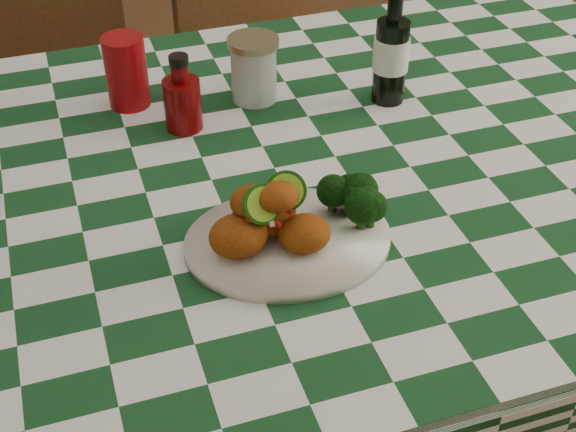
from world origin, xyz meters
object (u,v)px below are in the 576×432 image
object	(u,v)px
plate	(288,242)
red_tumbler	(126,72)
wooden_chair_right	(282,104)
mason_jar	(254,69)
fried_chicken_pile	(276,212)
wooden_chair_left	(52,131)
beer_bottle	(392,43)
ketchup_bottle	(182,93)
dining_table	(277,339)

from	to	relation	value
plate	red_tumbler	xyz separation A→B (m)	(-0.14, 0.46, 0.05)
wooden_chair_right	mason_jar	bearing A→B (deg)	-122.46
fried_chicken_pile	wooden_chair_left	world-z (taller)	wooden_chair_left
fried_chicken_pile	beer_bottle	xyz separation A→B (m)	(0.31, 0.33, 0.04)
plate	mason_jar	size ratio (longest dim) A/B	2.48
fried_chicken_pile	red_tumbler	size ratio (longest dim) A/B	1.19
ketchup_bottle	mason_jar	distance (m)	0.15
beer_bottle	wooden_chair_left	distance (m)	0.96
fried_chicken_pile	ketchup_bottle	distance (m)	0.36
dining_table	red_tumbler	distance (m)	0.56
fried_chicken_pile	mason_jar	size ratio (longest dim) A/B	1.30
beer_bottle	plate	bearing A→B (deg)	-132.03
wooden_chair_left	wooden_chair_right	size ratio (longest dim) A/B	1.03
dining_table	ketchup_bottle	world-z (taller)	ketchup_bottle
dining_table	wooden_chair_right	bearing A→B (deg)	71.14
plate	red_tumbler	bearing A→B (deg)	107.17
beer_bottle	wooden_chair_left	size ratio (longest dim) A/B	0.24
fried_chicken_pile	wooden_chair_left	distance (m)	1.07
mason_jar	beer_bottle	bearing A→B (deg)	-19.32
mason_jar	wooden_chair_left	xyz separation A→B (m)	(-0.36, 0.55, -0.39)
fried_chicken_pile	red_tumbler	bearing A→B (deg)	105.21
ketchup_bottle	mason_jar	xyz separation A→B (m)	(0.14, 0.06, -0.01)
plate	beer_bottle	bearing A→B (deg)	47.97
plate	wooden_chair_right	xyz separation A→B (m)	(0.29, 0.92, -0.35)
dining_table	beer_bottle	size ratio (longest dim) A/B	7.60
fried_chicken_pile	wooden_chair_left	bearing A→B (deg)	105.91
red_tumbler	wooden_chair_right	size ratio (longest dim) A/B	0.14
fried_chicken_pile	wooden_chair_right	distance (m)	1.05
beer_bottle	wooden_chair_left	xyz separation A→B (m)	(-0.59, 0.63, -0.44)
wooden_chair_left	mason_jar	bearing A→B (deg)	-50.52
wooden_chair_right	dining_table	bearing A→B (deg)	-118.34
mason_jar	wooden_chair_right	world-z (taller)	mason_jar
fried_chicken_pile	ketchup_bottle	bearing A→B (deg)	98.22
plate	wooden_chair_right	bearing A→B (deg)	72.50
red_tumbler	beer_bottle	world-z (taller)	beer_bottle
red_tumbler	beer_bottle	bearing A→B (deg)	-16.55
red_tumbler	ketchup_bottle	world-z (taller)	ketchup_bottle
beer_bottle	wooden_chair_right	world-z (taller)	beer_bottle
wooden_chair_right	fried_chicken_pile	bearing A→B (deg)	-117.93
ketchup_bottle	wooden_chair_left	xyz separation A→B (m)	(-0.22, 0.61, -0.39)
fried_chicken_pile	mason_jar	xyz separation A→B (m)	(0.09, 0.41, -0.01)
wooden_chair_left	dining_table	bearing A→B (deg)	-60.63
beer_bottle	wooden_chair_left	world-z (taller)	beer_bottle
fried_chicken_pile	wooden_chair_right	xyz separation A→B (m)	(0.31, 0.92, -0.41)
dining_table	fried_chicken_pile	size ratio (longest dim) A/B	11.00
fried_chicken_pile	plate	bearing A→B (deg)	0.00
plate	beer_bottle	size ratio (longest dim) A/B	1.32
ketchup_bottle	wooden_chair_left	distance (m)	0.76
wooden_chair_left	beer_bottle	bearing A→B (deg)	-40.89
beer_bottle	red_tumbler	bearing A→B (deg)	163.45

